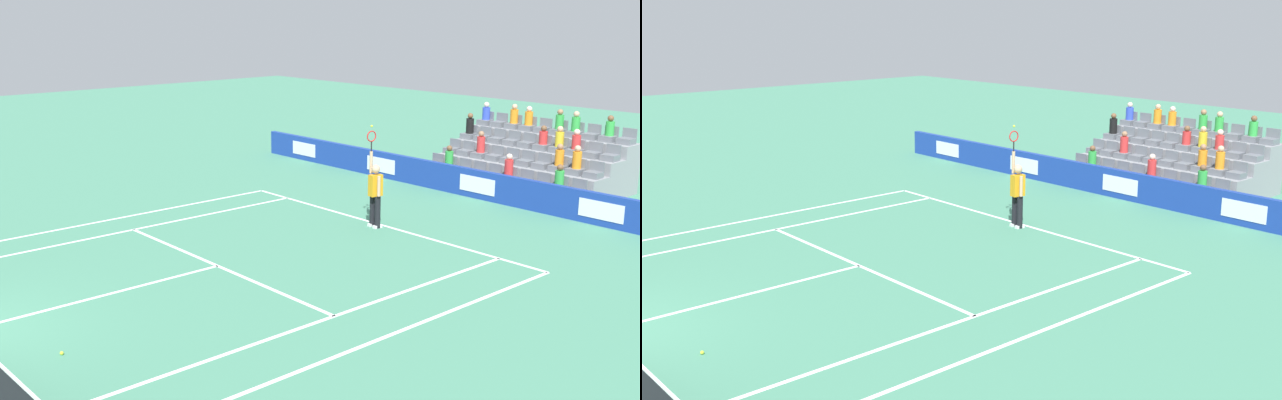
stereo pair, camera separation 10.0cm
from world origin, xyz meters
The scene contains 12 objects.
line_baseline centered at (0.00, -11.89, 0.00)m, with size 10.97×0.10×0.01m, color white.
line_service centered at (0.00, -6.40, 0.00)m, with size 8.23×0.10×0.01m, color white.
line_centre_service centered at (0.00, -3.20, 0.00)m, with size 0.10×6.40×0.01m, color white.
line_singles_sideline_left centered at (4.12, -5.95, 0.00)m, with size 0.10×11.89×0.01m, color white.
line_singles_sideline_right centered at (-4.12, -5.95, 0.00)m, with size 0.10×11.89×0.01m, color white.
line_doubles_sideline_left centered at (5.49, -5.95, 0.00)m, with size 0.10×11.89×0.01m, color white.
line_doubles_sideline_right centered at (-5.49, -5.95, 0.00)m, with size 0.10×11.89×0.01m, color white.
line_centre_mark centered at (0.00, -11.79, 0.00)m, with size 0.10×0.20×0.01m, color white.
sponsor_barrier centered at (0.00, -16.48, 0.46)m, with size 21.39×0.22×0.92m.
tennis_player centered at (-0.11, -11.61, 0.99)m, with size 0.52×0.39×2.85m.
stadium_stand centered at (0.00, -19.42, 0.70)m, with size 6.20×3.80×2.58m.
loose_tennis_ball centered at (-2.21, -1.59, 0.03)m, with size 0.07×0.07×0.07m, color #D1E533.
Camera 1 is at (-14.70, 3.35, 6.00)m, focal length 43.39 mm.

